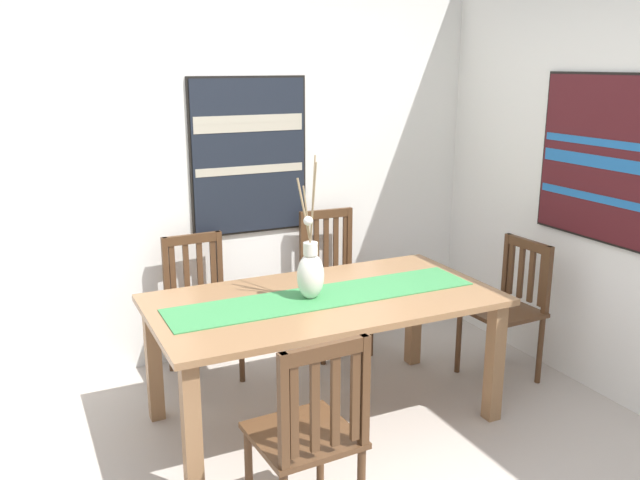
{
  "coord_description": "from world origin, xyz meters",
  "views": [
    {
      "loc": [
        -1.38,
        -2.47,
        1.98
      ],
      "look_at": [
        0.14,
        0.75,
        1.04
      ],
      "focal_mm": 37.61,
      "sensor_mm": 36.0,
      "label": 1
    }
  ],
  "objects_px": {
    "chair_0": "(310,434)",
    "chair_2": "(201,303)",
    "painting_on_back_wall": "(249,156)",
    "centerpiece_vase": "(310,271)",
    "chair_1": "(508,306)",
    "chair_3": "(333,279)",
    "dining_table": "(324,313)",
    "painting_on_side_wall": "(598,158)"
  },
  "relations": [
    {
      "from": "dining_table",
      "to": "painting_on_side_wall",
      "type": "distance_m",
      "value": 1.87
    },
    {
      "from": "painting_on_back_wall",
      "to": "chair_2",
      "type": "bearing_deg",
      "value": -149.91
    },
    {
      "from": "chair_1",
      "to": "chair_2",
      "type": "relative_size",
      "value": 0.99
    },
    {
      "from": "dining_table",
      "to": "chair_3",
      "type": "height_order",
      "value": "chair_3"
    },
    {
      "from": "painting_on_back_wall",
      "to": "chair_3",
      "type": "bearing_deg",
      "value": -25.48
    },
    {
      "from": "chair_1",
      "to": "dining_table",
      "type": "bearing_deg",
      "value": 179.59
    },
    {
      "from": "chair_0",
      "to": "chair_3",
      "type": "xyz_separation_m",
      "value": [
        0.98,
        1.76,
        0.02
      ]
    },
    {
      "from": "chair_2",
      "to": "painting_on_back_wall",
      "type": "bearing_deg",
      "value": 30.09
    },
    {
      "from": "painting_on_side_wall",
      "to": "chair_3",
      "type": "bearing_deg",
      "value": 135.46
    },
    {
      "from": "chair_0",
      "to": "painting_on_back_wall",
      "type": "relative_size",
      "value": 0.9
    },
    {
      "from": "painting_on_side_wall",
      "to": "dining_table",
      "type": "bearing_deg",
      "value": 170.89
    },
    {
      "from": "centerpiece_vase",
      "to": "chair_0",
      "type": "bearing_deg",
      "value": -114.82
    },
    {
      "from": "dining_table",
      "to": "chair_2",
      "type": "relative_size",
      "value": 2.08
    },
    {
      "from": "chair_0",
      "to": "chair_3",
      "type": "bearing_deg",
      "value": 60.85
    },
    {
      "from": "dining_table",
      "to": "chair_0",
      "type": "height_order",
      "value": "chair_0"
    },
    {
      "from": "chair_2",
      "to": "painting_on_side_wall",
      "type": "relative_size",
      "value": 0.93
    },
    {
      "from": "chair_2",
      "to": "chair_3",
      "type": "xyz_separation_m",
      "value": [
        0.96,
        0.01,
        0.03
      ]
    },
    {
      "from": "chair_2",
      "to": "painting_on_back_wall",
      "type": "distance_m",
      "value": 1.03
    },
    {
      "from": "chair_0",
      "to": "painting_on_back_wall",
      "type": "bearing_deg",
      "value": 76.83
    },
    {
      "from": "centerpiece_vase",
      "to": "painting_on_back_wall",
      "type": "distance_m",
      "value": 1.23
    },
    {
      "from": "painting_on_back_wall",
      "to": "chair_1",
      "type": "bearing_deg",
      "value": -40.82
    },
    {
      "from": "dining_table",
      "to": "chair_3",
      "type": "relative_size",
      "value": 1.93
    },
    {
      "from": "dining_table",
      "to": "centerpiece_vase",
      "type": "bearing_deg",
      "value": 176.81
    },
    {
      "from": "dining_table",
      "to": "chair_2",
      "type": "height_order",
      "value": "chair_2"
    },
    {
      "from": "chair_1",
      "to": "chair_2",
      "type": "xyz_separation_m",
      "value": [
        -1.76,
        0.88,
        0.0
      ]
    },
    {
      "from": "chair_1",
      "to": "painting_on_side_wall",
      "type": "bearing_deg",
      "value": -35.18
    },
    {
      "from": "chair_3",
      "to": "chair_1",
      "type": "bearing_deg",
      "value": -48.0
    },
    {
      "from": "centerpiece_vase",
      "to": "painting_on_back_wall",
      "type": "xyz_separation_m",
      "value": [
        0.06,
        1.13,
        0.48
      ]
    },
    {
      "from": "centerpiece_vase",
      "to": "chair_3",
      "type": "height_order",
      "value": "centerpiece_vase"
    },
    {
      "from": "chair_3",
      "to": "painting_on_side_wall",
      "type": "height_order",
      "value": "painting_on_side_wall"
    },
    {
      "from": "chair_0",
      "to": "chair_2",
      "type": "xyz_separation_m",
      "value": [
        0.02,
        1.75,
        -0.01
      ]
    },
    {
      "from": "dining_table",
      "to": "chair_2",
      "type": "bearing_deg",
      "value": 117.95
    },
    {
      "from": "centerpiece_vase",
      "to": "chair_3",
      "type": "xyz_separation_m",
      "value": [
        0.57,
        0.88,
        -0.38
      ]
    },
    {
      "from": "dining_table",
      "to": "chair_2",
      "type": "xyz_separation_m",
      "value": [
        -0.46,
        0.87,
        -0.16
      ]
    },
    {
      "from": "centerpiece_vase",
      "to": "chair_0",
      "type": "xyz_separation_m",
      "value": [
        -0.41,
        -0.88,
        -0.4
      ]
    },
    {
      "from": "chair_0",
      "to": "painting_on_back_wall",
      "type": "xyz_separation_m",
      "value": [
        0.47,
        2.01,
        0.88
      ]
    },
    {
      "from": "centerpiece_vase",
      "to": "painting_on_back_wall",
      "type": "height_order",
      "value": "painting_on_back_wall"
    },
    {
      "from": "dining_table",
      "to": "centerpiece_vase",
      "type": "distance_m",
      "value": 0.27
    },
    {
      "from": "chair_1",
      "to": "chair_2",
      "type": "distance_m",
      "value": 1.97
    },
    {
      "from": "centerpiece_vase",
      "to": "chair_1",
      "type": "bearing_deg",
      "value": -0.57
    },
    {
      "from": "painting_on_back_wall",
      "to": "centerpiece_vase",
      "type": "bearing_deg",
      "value": -93.15
    },
    {
      "from": "dining_table",
      "to": "painting_on_back_wall",
      "type": "bearing_deg",
      "value": 90.9
    }
  ]
}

